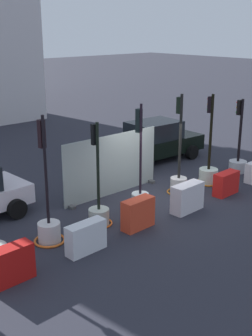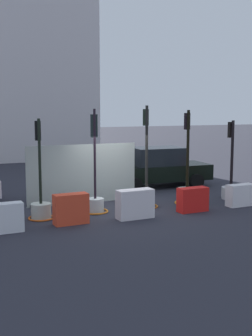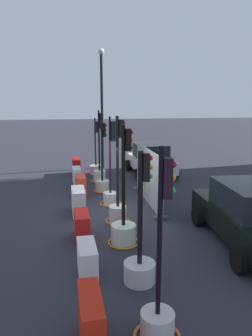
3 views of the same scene
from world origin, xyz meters
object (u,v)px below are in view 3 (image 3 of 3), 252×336
object	(u,v)px
traffic_light_7	(158,311)
street_lamp_post	(102,99)
traffic_light_5	(124,226)
traffic_light_6	(140,259)
traffic_light_2	(103,180)
traffic_light_4	(118,205)
construction_barrier_0	(76,166)
construction_barrier_3	(78,201)
construction_barrier_6	(91,322)
construction_barrier_5	(87,260)
traffic_light_1	(100,171)
construction_barrier_1	(77,176)
traffic_light_3	(111,189)
car_black_sedan	(250,215)
construction_barrier_4	(82,226)
car_white_van	(151,160)
construction_barrier_2	(81,186)

from	to	relation	value
traffic_light_7	street_lamp_post	distance (m)	14.36
traffic_light_5	traffic_light_6	distance (m)	1.95
traffic_light_2	traffic_light_4	world-z (taller)	traffic_light_4
traffic_light_7	construction_barrier_0	size ratio (longest dim) A/B	2.90
traffic_light_5	street_lamp_post	size ratio (longest dim) A/B	0.49
traffic_light_2	construction_barrier_3	size ratio (longest dim) A/B	2.65
construction_barrier_3	construction_barrier_6	size ratio (longest dim) A/B	1.03
traffic_light_7	construction_barrier_5	distance (m)	2.43
traffic_light_1	construction_barrier_3	bearing A→B (deg)	-14.67
construction_barrier_1	construction_barrier_6	bearing A→B (deg)	0.21
traffic_light_1	construction_barrier_3	world-z (taller)	traffic_light_1
traffic_light_6	street_lamp_post	bearing A→B (deg)	178.17
traffic_light_5	construction_barrier_6	bearing A→B (deg)	-17.43
traffic_light_5	construction_barrier_1	world-z (taller)	traffic_light_5
traffic_light_3	construction_barrier_6	distance (m)	7.23
construction_barrier_0	street_lamp_post	bearing A→B (deg)	132.00
traffic_light_2	construction_barrier_3	distance (m)	2.92
traffic_light_2	car_black_sedan	world-z (taller)	traffic_light_2
traffic_light_3	construction_barrier_4	distance (m)	3.24
construction_barrier_6	traffic_light_5	bearing A→B (deg)	162.57
traffic_light_1	street_lamp_post	world-z (taller)	street_lamp_post
car_white_van	traffic_light_4	bearing A→B (deg)	-22.94
traffic_light_4	construction_barrier_1	distance (m)	5.19
construction_barrier_4	construction_barrier_0	bearing A→B (deg)	-179.93
construction_barrier_3	construction_barrier_1	bearing A→B (deg)	179.80
construction_barrier_3	car_black_sedan	bearing A→B (deg)	55.40
construction_barrier_0	construction_barrier_3	bearing A→B (deg)	-0.31
traffic_light_2	traffic_light_7	distance (m)	9.00
construction_barrier_6	construction_barrier_4	bearing A→B (deg)	-179.89
traffic_light_7	construction_barrier_6	world-z (taller)	traffic_light_7
traffic_light_6	construction_barrier_0	xyz separation A→B (m)	(-10.75, -1.20, -0.11)
traffic_light_6	construction_barrier_6	world-z (taller)	traffic_light_6
traffic_light_5	car_white_van	size ratio (longest dim) A/B	0.85
traffic_light_2	street_lamp_post	size ratio (longest dim) A/B	0.45
construction_barrier_0	street_lamp_post	xyz separation A→B (m)	(-1.43, 1.59, 3.63)
traffic_light_5	construction_barrier_5	size ratio (longest dim) A/B	3.25
traffic_light_4	construction_barrier_5	bearing A→B (deg)	-20.66
construction_barrier_6	street_lamp_post	bearing A→B (deg)	173.53
construction_barrier_1	construction_barrier_3	xyz separation A→B (m)	(4.01, -0.01, 0.04)
traffic_light_4	street_lamp_post	world-z (taller)	street_lamp_post
traffic_light_7	construction_barrier_4	distance (m)	4.32
traffic_light_5	construction_barrier_2	bearing A→B (deg)	-167.19
traffic_light_1	construction_barrier_1	world-z (taller)	traffic_light_1
construction_barrier_2	traffic_light_3	bearing A→B (deg)	44.09
traffic_light_6	construction_barrier_0	size ratio (longest dim) A/B	2.60
traffic_light_4	construction_barrier_2	distance (m)	3.25
traffic_light_4	street_lamp_post	bearing A→B (deg)	177.63
traffic_light_7	construction_barrier_3	size ratio (longest dim) A/B	2.82
construction_barrier_4	car_white_van	bearing A→B (deg)	152.44
construction_barrier_1	construction_barrier_6	distance (m)	10.27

